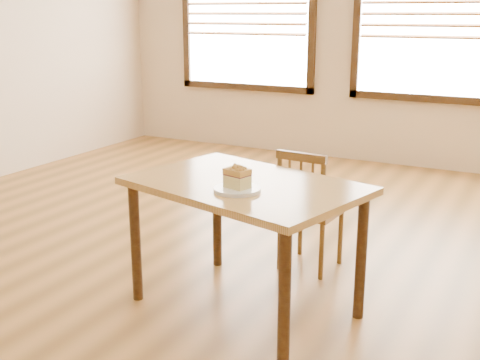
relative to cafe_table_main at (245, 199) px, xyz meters
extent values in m
plane|color=olive|center=(-0.06, -0.20, -0.65)|extent=(8.00, 8.00, 0.00)
plane|color=beige|center=(-0.06, 3.80, 0.85)|extent=(7.00, 0.00, 7.00)
cube|color=white|center=(-1.96, 3.78, 1.05)|extent=(1.60, 0.02, 1.80)
cube|color=#37230F|center=(-1.96, 3.77, 0.11)|extent=(1.76, 0.06, 0.08)
cube|color=#37230F|center=(-2.80, 3.77, 1.05)|extent=(0.08, 0.06, 1.96)
cube|color=#37230F|center=(-1.12, 3.77, 1.05)|extent=(0.08, 0.06, 1.96)
cube|color=brown|center=(-1.96, 3.74, 1.09)|extent=(1.56, 0.05, 0.03)
cube|color=brown|center=(-1.96, 3.74, 0.97)|extent=(1.56, 0.05, 0.03)
cube|color=brown|center=(-1.96, 3.74, 0.86)|extent=(1.56, 0.05, 0.03)
cube|color=brown|center=(-1.96, 3.74, 0.74)|extent=(1.56, 0.05, 0.03)
cube|color=white|center=(0.24, 3.78, 1.05)|extent=(1.60, 0.02, 1.80)
cube|color=#37230F|center=(0.24, 3.77, 0.11)|extent=(1.76, 0.06, 0.08)
cube|color=#37230F|center=(-0.60, 3.77, 1.05)|extent=(0.08, 0.06, 1.96)
cube|color=brown|center=(0.24, 3.74, 1.09)|extent=(1.56, 0.05, 0.03)
cube|color=brown|center=(0.24, 3.74, 0.97)|extent=(1.56, 0.05, 0.03)
cube|color=brown|center=(0.24, 3.74, 0.86)|extent=(1.56, 0.05, 0.03)
cube|color=brown|center=(0.24, 3.74, 0.74)|extent=(1.56, 0.05, 0.03)
cube|color=tan|center=(0.00, 0.00, 0.08)|extent=(1.39, 1.09, 0.04)
cylinder|color=#37230F|center=(-0.61, -0.20, -0.30)|extent=(0.06, 0.06, 0.71)
cylinder|color=#37230F|center=(0.45, -0.46, -0.30)|extent=(0.06, 0.06, 0.71)
cylinder|color=#37230F|center=(-0.45, 0.46, -0.30)|extent=(0.06, 0.06, 0.71)
cylinder|color=#37230F|center=(0.61, 0.20, -0.30)|extent=(0.06, 0.06, 0.71)
cube|color=brown|center=(0.11, 0.73, -0.26)|extent=(0.40, 0.40, 0.04)
cylinder|color=brown|center=(0.27, 0.86, -0.47)|extent=(0.03, 0.03, 0.38)
cylinder|color=brown|center=(-0.03, 0.89, -0.47)|extent=(0.03, 0.03, 0.38)
cylinder|color=brown|center=(0.25, 0.57, -0.47)|extent=(0.03, 0.03, 0.38)
cylinder|color=brown|center=(-0.05, 0.59, -0.47)|extent=(0.03, 0.03, 0.38)
cylinder|color=brown|center=(0.25, 0.55, -0.05)|extent=(0.03, 0.03, 0.41)
cylinder|color=brown|center=(-0.05, 0.57, -0.05)|extent=(0.03, 0.03, 0.41)
cube|color=brown|center=(0.10, 0.56, 0.13)|extent=(0.34, 0.06, 0.05)
cylinder|color=brown|center=(0.18, 0.55, -0.06)|extent=(0.02, 0.02, 0.35)
cylinder|color=brown|center=(0.10, 0.56, -0.06)|extent=(0.02, 0.02, 0.35)
cylinder|color=brown|center=(0.02, 0.57, -0.06)|extent=(0.02, 0.02, 0.35)
cylinder|color=white|center=(0.04, -0.17, 0.11)|extent=(0.24, 0.24, 0.02)
cylinder|color=white|center=(0.04, -0.17, 0.10)|extent=(0.17, 0.17, 0.01)
cube|color=#CCBD73|center=(0.04, -0.17, 0.15)|extent=(0.14, 0.12, 0.07)
cube|color=#421321|center=(0.04, -0.17, 0.18)|extent=(0.14, 0.12, 0.01)
cube|color=#B88539|center=(0.04, -0.17, 0.20)|extent=(0.14, 0.12, 0.03)
sphere|color=#B88539|center=(0.04, -0.16, 0.22)|extent=(0.02, 0.02, 0.02)
sphere|color=#B88539|center=(0.00, -0.20, 0.22)|extent=(0.02, 0.02, 0.02)
sphere|color=#B88539|center=(0.01, -0.15, 0.22)|extent=(0.01, 0.01, 0.01)
sphere|color=#B88539|center=(0.06, -0.15, 0.22)|extent=(0.01, 0.01, 0.01)
sphere|color=#B88539|center=(0.06, -0.20, 0.22)|extent=(0.01, 0.01, 0.01)
sphere|color=#B88539|center=(0.03, -0.15, 0.22)|extent=(0.02, 0.02, 0.02)
sphere|color=#B88539|center=(0.05, -0.21, 0.22)|extent=(0.02, 0.02, 0.02)
sphere|color=#B88539|center=(0.02, -0.15, 0.22)|extent=(0.02, 0.02, 0.02)
sphere|color=#B88539|center=(0.00, -0.17, 0.22)|extent=(0.02, 0.02, 0.02)
sphere|color=#B88539|center=(0.03, -0.15, 0.22)|extent=(0.02, 0.02, 0.02)
sphere|color=#B88539|center=(0.04, -0.15, 0.22)|extent=(0.02, 0.02, 0.02)
sphere|color=#B88539|center=(0.01, -0.16, 0.22)|extent=(0.02, 0.02, 0.02)
sphere|color=#B88539|center=(0.01, -0.14, 0.22)|extent=(0.01, 0.01, 0.01)
sphere|color=#B88539|center=(0.06, -0.18, 0.22)|extent=(0.01, 0.01, 0.01)
sphere|color=#B88539|center=(0.04, -0.15, 0.22)|extent=(0.02, 0.02, 0.02)
sphere|color=#B88539|center=(0.06, -0.18, 0.22)|extent=(0.02, 0.02, 0.02)
sphere|color=#B88539|center=(-0.01, -0.15, 0.18)|extent=(0.01, 0.01, 0.01)
sphere|color=#B88539|center=(-0.02, -0.16, 0.19)|extent=(0.02, 0.02, 0.02)
sphere|color=#B88539|center=(-0.01, -0.14, 0.17)|extent=(0.01, 0.01, 0.01)
camera|label=1|loc=(1.45, -2.78, 0.98)|focal=45.00mm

